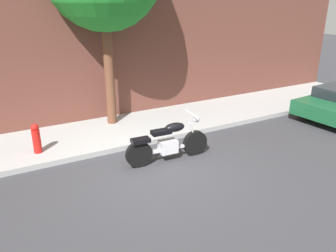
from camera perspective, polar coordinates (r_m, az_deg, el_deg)
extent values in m
plane|color=#38383D|center=(8.07, -1.75, -7.20)|extent=(60.00, 60.00, 0.00)
cube|color=#A4A4A4|center=(10.16, -8.29, -0.85)|extent=(20.20, 2.43, 0.14)
cylinder|color=black|center=(8.66, 4.55, -2.84)|extent=(0.65, 0.16, 0.64)
cylinder|color=black|center=(8.06, -4.90, -4.74)|extent=(0.65, 0.16, 0.64)
cube|color=silver|center=(8.31, 0.00, -3.45)|extent=(0.45, 0.30, 0.32)
cube|color=silver|center=(8.34, 0.00, -3.89)|extent=(1.37, 0.15, 0.06)
ellipsoid|color=black|center=(8.20, 1.13, -0.22)|extent=(0.53, 0.29, 0.22)
cube|color=black|center=(8.07, -1.15, -1.02)|extent=(0.49, 0.26, 0.10)
cube|color=black|center=(7.93, -4.64, -2.44)|extent=(0.45, 0.26, 0.10)
cylinder|color=silver|center=(8.52, 4.25, -1.18)|extent=(0.27, 0.06, 0.58)
cylinder|color=silver|center=(8.31, 3.99, 2.09)|extent=(0.07, 0.70, 0.04)
sphere|color=silver|center=(8.43, 4.79, 1.19)|extent=(0.17, 0.17, 0.17)
cylinder|color=silver|center=(8.39, -2.02, -3.97)|extent=(0.80, 0.13, 0.09)
cylinder|color=black|center=(12.26, 22.32, 2.84)|extent=(0.66, 0.28, 0.64)
cylinder|color=brown|center=(10.23, -9.87, 9.29)|extent=(0.28, 0.28, 3.58)
cylinder|color=red|center=(9.05, -21.12, -2.80)|extent=(0.20, 0.20, 0.75)
sphere|color=red|center=(8.90, -21.48, -0.23)|extent=(0.19, 0.19, 0.19)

